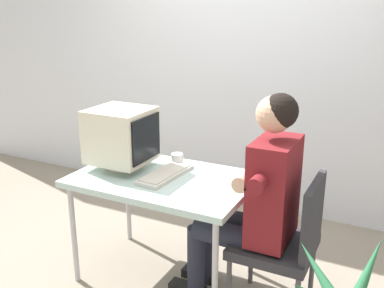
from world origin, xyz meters
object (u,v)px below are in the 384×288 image
keyboard (165,174)px  desk_mug (177,159)px  desk (163,185)px  crt_monitor (122,136)px  office_chair (286,239)px  person_seated (255,196)px

keyboard → desk_mug: bearing=99.0°
desk → crt_monitor: size_ratio=2.80×
office_chair → desk_mug: size_ratio=9.55×
crt_monitor → desk_mug: bearing=35.0°
desk → crt_monitor: bearing=175.2°
desk → office_chair: (0.82, -0.01, -0.18)m
desk → keyboard: size_ratio=2.51×
desk → keyboard: (0.01, 0.01, 0.07)m
desk_mug → crt_monitor: bearing=-145.0°
crt_monitor → keyboard: crt_monitor is taller
desk → crt_monitor: 0.43m
crt_monitor → desk_mug: (0.30, 0.21, -0.18)m
crt_monitor → office_chair: bearing=-1.9°
desk → person_seated: 0.63m
crt_monitor → desk_mug: crt_monitor is taller
office_chair → desk: bearing=179.3°
crt_monitor → keyboard: size_ratio=0.90×
desk → person_seated: person_seated is taller
keyboard → desk_mug: (-0.04, 0.23, 0.02)m
desk → desk_mug: size_ratio=12.32×
crt_monitor → office_chair: (1.15, -0.04, -0.46)m
desk → keyboard: keyboard is taller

